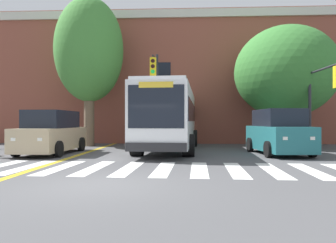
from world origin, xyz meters
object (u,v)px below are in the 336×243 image
Objects in this scene: city_bus at (170,117)px; street_tree_curbside_large at (285,72)px; traffic_light_near_corner at (322,92)px; car_teal_far_lane at (278,133)px; car_tan_near_lane at (52,133)px; car_navy_behind_bus at (190,131)px; traffic_light_overhead at (156,85)px; street_tree_curbside_small at (89,50)px.

city_bus is 7.98m from street_tree_curbside_large.
traffic_light_near_corner is at bearing -14.95° from city_bus.
city_bus is at bearing 157.26° from car_teal_far_lane.
car_teal_far_lane reaches higher than car_tan_near_lane.
traffic_light_near_corner is at bearing -61.90° from car_navy_behind_bus.
city_bus is 6.04m from car_teal_far_lane.
car_tan_near_lane is (-5.92, -2.58, -0.87)m from city_bus.
car_navy_behind_bus is (-4.24, 12.34, -0.24)m from car_teal_far_lane.
traffic_light_overhead reaches higher than car_teal_far_lane.
car_tan_near_lane is 7.45m from street_tree_curbside_small.
street_tree_curbside_large is (1.66, 4.32, 3.69)m from car_teal_far_lane.
car_tan_near_lane is 0.88× the size of traffic_light_overhead.
street_tree_curbside_large is at bearing -53.67° from car_navy_behind_bus.
car_tan_near_lane is 11.44m from car_teal_far_lane.
car_teal_far_lane is 0.83× the size of traffic_light_overhead.
city_bus is at bearing 165.05° from traffic_light_near_corner.
traffic_light_near_corner is 0.55× the size of street_tree_curbside_large.
traffic_light_near_corner is (13.66, 0.51, 2.10)m from car_tan_near_lane.
street_tree_curbside_large is at bearing 15.66° from city_bus.
traffic_light_near_corner is at bearing 2.15° from car_tan_near_lane.
street_tree_curbside_large reaches higher than car_tan_near_lane.
street_tree_curbside_small is at bearing -132.47° from car_navy_behind_bus.
car_tan_near_lane is 1.10× the size of traffic_light_near_corner.
car_teal_far_lane is at bearing -23.96° from street_tree_curbside_small.
car_navy_behind_bus is at bearing 60.25° from car_tan_near_lane.
street_tree_curbside_small is at bearing 158.86° from traffic_light_overhead.
car_teal_far_lane reaches higher than car_navy_behind_bus.
city_bus is 2.47× the size of traffic_light_near_corner.
street_tree_curbside_large reaches higher than city_bus.
street_tree_curbside_small reaches higher than traffic_light_overhead.
traffic_light_overhead is at bearing -103.43° from car_navy_behind_bus.
car_teal_far_lane is at bearing -71.05° from car_navy_behind_bus.
car_tan_near_lane is at bearing -145.87° from traffic_light_overhead.
car_teal_far_lane is (11.44, 0.27, 0.03)m from car_tan_near_lane.
car_navy_behind_bus is 11.51m from street_tree_curbside_small.
street_tree_curbside_large is 12.81m from street_tree_curbside_small.
street_tree_curbside_small reaches higher than car_navy_behind_bus.
car_tan_near_lane is at bearing -156.49° from city_bus.
car_teal_far_lane is at bearing -173.68° from traffic_light_near_corner.
traffic_light_near_corner reaches higher than car_navy_behind_bus.
city_bus is at bearing -41.47° from traffic_light_overhead.
car_teal_far_lane is at bearing -25.91° from traffic_light_overhead.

